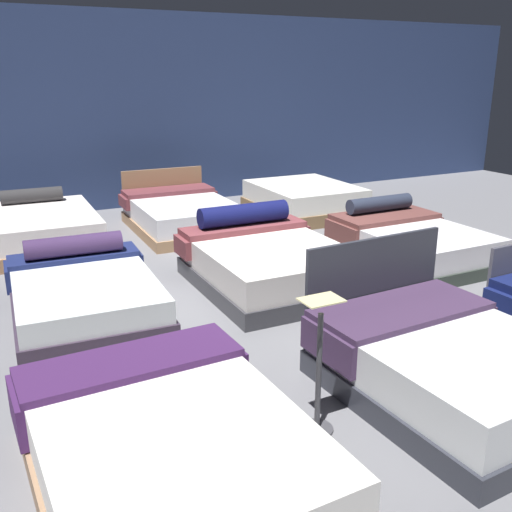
{
  "coord_description": "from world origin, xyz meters",
  "views": [
    {
      "loc": [
        -3.15,
        -5.71,
        2.48
      ],
      "look_at": [
        -0.35,
        -0.25,
        0.51
      ],
      "focal_mm": 40.81,
      "sensor_mm": 36.0,
      "label": 1
    }
  ],
  "objects_px": {
    "price_sign": "(318,382)",
    "bed_5": "(410,242)",
    "bed_4": "(269,263)",
    "bed_7": "(182,214)",
    "bed_1": "(446,364)",
    "bed_6": "(39,229)",
    "bed_8": "(304,200)",
    "bed_3": "(85,295)",
    "bed_0": "(170,452)"
  },
  "relations": [
    {
      "from": "bed_1",
      "to": "bed_5",
      "type": "relative_size",
      "value": 0.98
    },
    {
      "from": "bed_1",
      "to": "bed_8",
      "type": "relative_size",
      "value": 1.01
    },
    {
      "from": "bed_4",
      "to": "bed_6",
      "type": "distance_m",
      "value": 3.69
    },
    {
      "from": "bed_4",
      "to": "bed_8",
      "type": "distance_m",
      "value": 3.68
    },
    {
      "from": "bed_3",
      "to": "bed_8",
      "type": "distance_m",
      "value": 5.24
    },
    {
      "from": "bed_1",
      "to": "bed_3",
      "type": "relative_size",
      "value": 0.95
    },
    {
      "from": "bed_5",
      "to": "bed_7",
      "type": "bearing_deg",
      "value": 127.03
    },
    {
      "from": "bed_1",
      "to": "bed_4",
      "type": "distance_m",
      "value": 2.83
    },
    {
      "from": "bed_6",
      "to": "bed_7",
      "type": "distance_m",
      "value": 2.19
    },
    {
      "from": "bed_0",
      "to": "bed_7",
      "type": "height_order",
      "value": "bed_7"
    },
    {
      "from": "bed_1",
      "to": "bed_6",
      "type": "relative_size",
      "value": 0.92
    },
    {
      "from": "bed_4",
      "to": "bed_7",
      "type": "height_order",
      "value": "bed_4"
    },
    {
      "from": "bed_0",
      "to": "price_sign",
      "type": "height_order",
      "value": "price_sign"
    },
    {
      "from": "bed_0",
      "to": "bed_6",
      "type": "xyz_separation_m",
      "value": [
        0.01,
        5.81,
        0.01
      ]
    },
    {
      "from": "bed_7",
      "to": "price_sign",
      "type": "distance_m",
      "value": 5.78
    },
    {
      "from": "price_sign",
      "to": "bed_3",
      "type": "bearing_deg",
      "value": 110.22
    },
    {
      "from": "bed_1",
      "to": "bed_6",
      "type": "xyz_separation_m",
      "value": [
        -2.28,
        5.77,
        -0.02
      ]
    },
    {
      "from": "bed_7",
      "to": "bed_0",
      "type": "bearing_deg",
      "value": -109.33
    },
    {
      "from": "bed_6",
      "to": "bed_7",
      "type": "bearing_deg",
      "value": 1.22
    },
    {
      "from": "bed_3",
      "to": "bed_7",
      "type": "xyz_separation_m",
      "value": [
        2.12,
        2.83,
        0.01
      ]
    },
    {
      "from": "bed_5",
      "to": "price_sign",
      "type": "height_order",
      "value": "price_sign"
    },
    {
      "from": "bed_5",
      "to": "bed_8",
      "type": "distance_m",
      "value": 2.89
    },
    {
      "from": "bed_3",
      "to": "price_sign",
      "type": "height_order",
      "value": "price_sign"
    },
    {
      "from": "bed_3",
      "to": "bed_7",
      "type": "relative_size",
      "value": 0.96
    },
    {
      "from": "bed_0",
      "to": "price_sign",
      "type": "bearing_deg",
      "value": 3.38
    },
    {
      "from": "bed_6",
      "to": "price_sign",
      "type": "xyz_separation_m",
      "value": [
        1.12,
        -5.71,
        0.13
      ]
    },
    {
      "from": "bed_1",
      "to": "bed_4",
      "type": "xyz_separation_m",
      "value": [
        -0.06,
        2.83,
        0.0
      ]
    },
    {
      "from": "bed_5",
      "to": "bed_8",
      "type": "xyz_separation_m",
      "value": [
        0.1,
        2.89,
        0.01
      ]
    },
    {
      "from": "bed_3",
      "to": "bed_6",
      "type": "height_order",
      "value": "bed_6"
    },
    {
      "from": "bed_4",
      "to": "bed_8",
      "type": "bearing_deg",
      "value": 52.6
    },
    {
      "from": "bed_7",
      "to": "bed_5",
      "type": "bearing_deg",
      "value": -51.31
    },
    {
      "from": "bed_3",
      "to": "bed_4",
      "type": "distance_m",
      "value": 2.15
    },
    {
      "from": "bed_4",
      "to": "bed_7",
      "type": "distance_m",
      "value": 2.91
    },
    {
      "from": "bed_0",
      "to": "bed_4",
      "type": "distance_m",
      "value": 3.63
    },
    {
      "from": "bed_5",
      "to": "bed_6",
      "type": "distance_m",
      "value": 5.3
    },
    {
      "from": "bed_6",
      "to": "bed_4",
      "type": "bearing_deg",
      "value": -50.93
    },
    {
      "from": "bed_0",
      "to": "bed_1",
      "type": "xyz_separation_m",
      "value": [
        2.29,
        0.04,
        0.02
      ]
    },
    {
      "from": "bed_4",
      "to": "bed_6",
      "type": "bearing_deg",
      "value": 127.86
    },
    {
      "from": "bed_3",
      "to": "bed_5",
      "type": "xyz_separation_m",
      "value": [
        4.33,
        -0.09,
        0.02
      ]
    },
    {
      "from": "bed_5",
      "to": "bed_4",
      "type": "bearing_deg",
      "value": 179.83
    },
    {
      "from": "bed_7",
      "to": "bed_6",
      "type": "bearing_deg",
      "value": -179.29
    },
    {
      "from": "bed_3",
      "to": "bed_4",
      "type": "xyz_separation_m",
      "value": [
        2.15,
        -0.08,
        0.05
      ]
    },
    {
      "from": "bed_3",
      "to": "bed_4",
      "type": "height_order",
      "value": "bed_4"
    },
    {
      "from": "bed_5",
      "to": "bed_6",
      "type": "relative_size",
      "value": 0.94
    },
    {
      "from": "price_sign",
      "to": "bed_5",
      "type": "bearing_deg",
      "value": 40.14
    },
    {
      "from": "bed_6",
      "to": "bed_1",
      "type": "bearing_deg",
      "value": -66.39
    },
    {
      "from": "bed_5",
      "to": "price_sign",
      "type": "xyz_separation_m",
      "value": [
        -3.28,
        -2.76,
        0.14
      ]
    },
    {
      "from": "bed_0",
      "to": "bed_6",
      "type": "distance_m",
      "value": 5.81
    },
    {
      "from": "bed_8",
      "to": "price_sign",
      "type": "distance_m",
      "value": 6.59
    },
    {
      "from": "bed_0",
      "to": "bed_6",
      "type": "relative_size",
      "value": 0.99
    }
  ]
}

